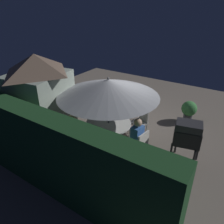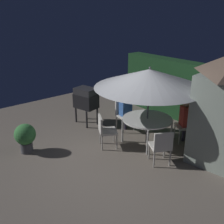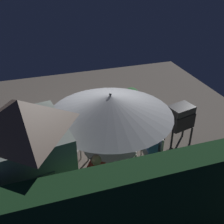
% 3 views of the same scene
% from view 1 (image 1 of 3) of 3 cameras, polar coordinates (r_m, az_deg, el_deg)
% --- Properties ---
extents(ground_plane, '(11.00, 11.00, 0.00)m').
position_cam_1_polar(ground_plane, '(7.89, 3.85, -3.51)').
color(ground_plane, '#6B6056').
extents(hedge_backdrop, '(5.93, 0.54, 1.96)m').
position_cam_1_polar(hedge_backdrop, '(5.09, -16.13, -10.70)').
color(hedge_backdrop, '#193D1E').
rests_on(hedge_backdrop, ground).
extents(garden_shed, '(1.75, 1.89, 2.73)m').
position_cam_1_polar(garden_shed, '(6.89, -18.28, 3.34)').
color(garden_shed, gray).
rests_on(garden_shed, ground).
extents(patio_table, '(1.37, 1.37, 0.74)m').
position_cam_1_polar(patio_table, '(6.57, -0.93, -3.25)').
color(patio_table, white).
rests_on(patio_table, ground).
extents(patio_umbrella, '(2.90, 2.90, 2.17)m').
position_cam_1_polar(patio_umbrella, '(6.06, -1.01, 6.42)').
color(patio_umbrella, '#4C4C51').
rests_on(patio_umbrella, ground).
extents(bbq_grill, '(0.80, 0.65, 1.20)m').
position_cam_1_polar(bbq_grill, '(6.14, 19.29, -5.57)').
color(bbq_grill, black).
rests_on(bbq_grill, ground).
extents(chair_near_shed, '(0.64, 0.64, 0.90)m').
position_cam_1_polar(chair_near_shed, '(6.37, -10.73, -6.61)').
color(chair_near_shed, silver).
rests_on(chair_near_shed, ground).
extents(chair_far_side, '(0.53, 0.52, 0.90)m').
position_cam_1_polar(chair_far_side, '(6.07, 7.19, -8.24)').
color(chair_far_side, silver).
rests_on(chair_far_side, ground).
extents(chair_toward_hedge, '(0.63, 0.63, 0.90)m').
position_cam_1_polar(chair_toward_hedge, '(7.19, 7.52, -2.17)').
color(chair_toward_hedge, silver).
rests_on(chair_toward_hedge, ground).
extents(chair_toward_house, '(0.63, 0.63, 0.90)m').
position_cam_1_polar(chair_toward_house, '(7.57, -4.78, -0.43)').
color(chair_toward_house, silver).
rests_on(chair_toward_house, ground).
extents(potted_plant_by_shed, '(0.61, 0.61, 0.83)m').
position_cam_1_polar(potted_plant_by_shed, '(5.26, 12.33, -16.13)').
color(potted_plant_by_shed, '#4C4C51').
rests_on(potted_plant_by_shed, ground).
extents(potted_plant_by_grill, '(0.55, 0.55, 0.79)m').
position_cam_1_polar(potted_plant_by_grill, '(8.43, 19.61, 0.53)').
color(potted_plant_by_grill, '#4C4C51').
rests_on(potted_plant_by_grill, ground).
extents(person_in_red, '(0.42, 0.39, 1.26)m').
position_cam_1_polar(person_in_red, '(6.25, -10.18, -4.45)').
color(person_in_red, '#CC3D33').
rests_on(person_in_red, ground).
extents(person_in_blue, '(0.29, 0.37, 1.26)m').
position_cam_1_polar(person_in_blue, '(5.96, 6.66, -5.87)').
color(person_in_blue, '#3866B2').
rests_on(person_in_blue, ground).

